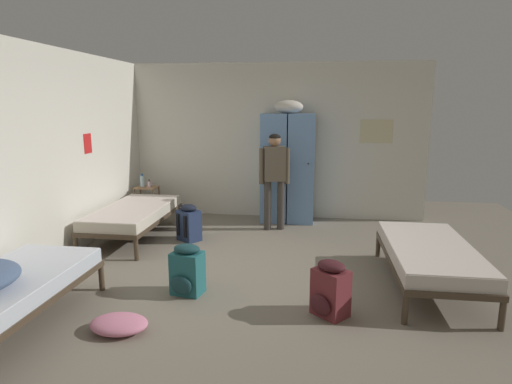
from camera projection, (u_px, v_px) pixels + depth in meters
The scene contains 14 objects.
ground_plane at pixel (253, 274), 5.22m from camera, with size 8.87×8.87×0.00m, color gray.
room_backdrop at pixel (178, 149), 6.45m from camera, with size 5.20×5.61×2.71m.
locker_bank at pixel (288, 166), 7.41m from camera, with size 0.90×0.55×2.07m.
shelf_unit at pixel (147, 199), 7.70m from camera, with size 0.38×0.30×0.57m.
bed_left_front at pixel (5, 290), 3.85m from camera, with size 0.90×1.90×0.49m.
bed_left_rear at pixel (134, 214), 6.54m from camera, with size 0.90×1.90×0.49m.
bed_right at pixel (430, 254), 4.79m from camera, with size 0.90×1.90×0.49m.
person_traveler at pixel (274, 173), 6.89m from camera, with size 0.48×0.27×1.55m.
water_bottle at pixel (142, 181), 7.67m from camera, with size 0.07×0.07×0.23m.
lotion_bottle at pixel (149, 184), 7.60m from camera, with size 0.06×0.06×0.14m.
backpack_teal at pixel (187, 271), 4.63m from camera, with size 0.36×0.38×0.55m.
backpack_navy at pixel (189, 223), 6.46m from camera, with size 0.41×0.42×0.55m.
backpack_maroon at pixel (330, 290), 4.15m from camera, with size 0.41×0.42×0.55m.
clothes_pile_pink at pixel (119, 324), 3.89m from camera, with size 0.53×0.39×0.14m.
Camera 1 is at (0.72, -4.87, 2.00)m, focal length 30.44 mm.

